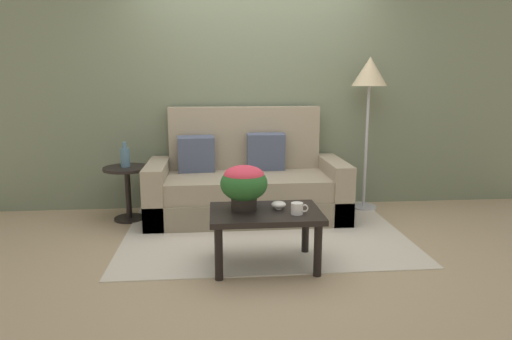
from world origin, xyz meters
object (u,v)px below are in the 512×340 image
object	(u,v)px
coffee_table	(265,219)
floor_lamp	(369,81)
snack_bowl	(279,205)
table_vase	(125,157)
couch	(246,185)
side_table	(128,183)
potted_plant	(244,183)
coffee_mug	(297,208)

from	to	relation	value
coffee_table	floor_lamp	size ratio (longest dim) A/B	0.51
snack_bowl	table_vase	distance (m)	1.86
couch	side_table	bearing A→B (deg)	-179.13
couch	table_vase	bearing A→B (deg)	-179.70
snack_bowl	side_table	bearing A→B (deg)	137.74
potted_plant	snack_bowl	distance (m)	0.31
side_table	floor_lamp	bearing A→B (deg)	4.17
floor_lamp	coffee_table	bearing A→B (deg)	-130.93
coffee_table	floor_lamp	world-z (taller)	floor_lamp
side_table	coffee_mug	bearing A→B (deg)	-42.94
coffee_table	side_table	xyz separation A→B (m)	(-1.25, 1.27, 0.01)
floor_lamp	coffee_mug	world-z (taller)	floor_lamp
coffee_table	table_vase	xyz separation A→B (m)	(-1.27, 1.28, 0.28)
coffee_table	floor_lamp	distance (m)	2.18
couch	coffee_table	world-z (taller)	couch
coffee_table	coffee_mug	size ratio (longest dim) A/B	6.41
coffee_mug	table_vase	size ratio (longest dim) A/B	0.52
coffee_mug	snack_bowl	xyz separation A→B (m)	(-0.12, 0.14, -0.01)
floor_lamp	snack_bowl	xyz separation A→B (m)	(-1.15, -1.42, -0.91)
floor_lamp	coffee_mug	bearing A→B (deg)	-123.61
coffee_mug	snack_bowl	size ratio (longest dim) A/B	1.14
couch	coffee_mug	distance (m)	1.43
coffee_mug	couch	bearing A→B (deg)	101.41
coffee_table	snack_bowl	bearing A→B (deg)	18.90
couch	side_table	distance (m)	1.20
couch	coffee_table	bearing A→B (deg)	-87.50
couch	table_vase	xyz separation A→B (m)	(-1.21, -0.01, 0.32)
snack_bowl	coffee_mug	bearing A→B (deg)	-49.70
floor_lamp	potted_plant	bearing A→B (deg)	-135.51
floor_lamp	coffee_mug	distance (m)	2.08
floor_lamp	table_vase	size ratio (longest dim) A/B	6.56
snack_bowl	table_vase	world-z (taller)	table_vase
couch	coffee_table	size ratio (longest dim) A/B	2.39
side_table	table_vase	size ratio (longest dim) A/B	2.20
side_table	snack_bowl	size ratio (longest dim) A/B	4.81
floor_lamp	coffee_mug	size ratio (longest dim) A/B	12.58
coffee_table	snack_bowl	size ratio (longest dim) A/B	7.31
potted_plant	table_vase	xyz separation A→B (m)	(-1.11, 1.22, 0.01)
potted_plant	table_vase	size ratio (longest dim) A/B	1.44
side_table	table_vase	world-z (taller)	table_vase
floor_lamp	table_vase	world-z (taller)	floor_lamp
side_table	potted_plant	bearing A→B (deg)	-47.83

